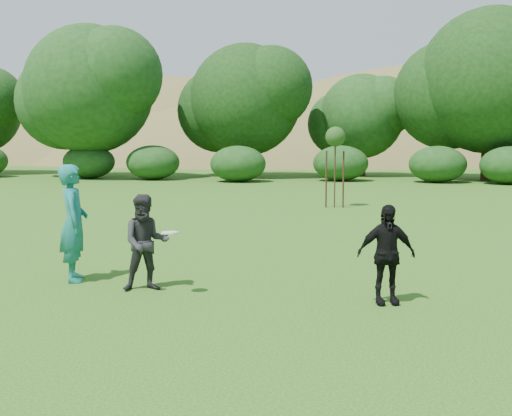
{
  "coord_description": "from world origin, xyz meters",
  "views": [
    {
      "loc": [
        1.63,
        -9.65,
        2.55
      ],
      "look_at": [
        0.0,
        3.0,
        1.1
      ],
      "focal_mm": 45.0,
      "sensor_mm": 36.0,
      "label": 1
    }
  ],
  "objects": [
    {
      "name": "ground",
      "position": [
        0.0,
        0.0,
        0.0
      ],
      "size": [
        120.0,
        120.0,
        0.0
      ],
      "primitive_type": "plane",
      "color": "#19470C",
      "rests_on": "ground"
    },
    {
      "name": "player_teal",
      "position": [
        -2.95,
        0.94,
        1.03
      ],
      "size": [
        0.73,
        0.88,
        2.05
      ],
      "primitive_type": "imported",
      "rotation": [
        0.0,
        0.0,
        1.94
      ],
      "color": "#176B69",
      "rests_on": "ground"
    },
    {
      "name": "player_grey",
      "position": [
        -1.5,
        0.43,
        0.8
      ],
      "size": [
        0.93,
        0.83,
        1.59
      ],
      "primitive_type": "imported",
      "rotation": [
        0.0,
        0.0,
        0.35
      ],
      "color": "#262528",
      "rests_on": "ground"
    },
    {
      "name": "player_black",
      "position": [
        2.36,
        0.06,
        0.76
      ],
      "size": [
        0.95,
        0.57,
        1.52
      ],
      "primitive_type": "imported",
      "rotation": [
        0.0,
        0.0,
        0.23
      ],
      "color": "black",
      "rests_on": "ground"
    },
    {
      "name": "frisbee",
      "position": [
        -0.99,
        0.08,
        1.03
      ],
      "size": [
        0.27,
        0.27,
        0.03
      ],
      "color": "white",
      "rests_on": "ground"
    },
    {
      "name": "sapling",
      "position": [
        1.5,
        13.1,
        2.42
      ],
      "size": [
        0.7,
        0.7,
        2.85
      ],
      "color": "#392016",
      "rests_on": "ground"
    },
    {
      "name": "hillside",
      "position": [
        -0.56,
        68.45,
        -11.97
      ],
      "size": [
        150.0,
        72.0,
        52.0
      ],
      "color": "olive",
      "rests_on": "ground"
    },
    {
      "name": "tree_row",
      "position": [
        3.23,
        28.68,
        4.87
      ],
      "size": [
        53.92,
        10.38,
        9.62
      ],
      "color": "#3A2616",
      "rests_on": "ground"
    }
  ]
}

